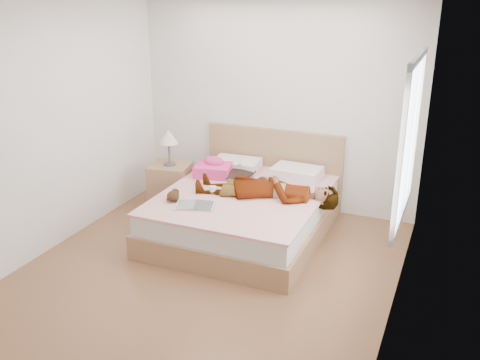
{
  "coord_description": "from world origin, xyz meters",
  "views": [
    {
      "loc": [
        2.16,
        -4.21,
        2.74
      ],
      "look_at": [
        0.0,
        0.85,
        0.7
      ],
      "focal_mm": 40.0,
      "sensor_mm": 36.0,
      "label": 1
    }
  ],
  "objects_px": {
    "phone": "(240,162)",
    "coffee_mug": "(213,190)",
    "towel": "(213,168)",
    "woman": "(267,185)",
    "nightstand": "(171,183)",
    "bed": "(246,209)",
    "plush_toy": "(173,195)",
    "magazine": "(195,206)"
  },
  "relations": [
    {
      "from": "woman",
      "to": "nightstand",
      "type": "bearing_deg",
      "value": -110.53
    },
    {
      "from": "woman",
      "to": "magazine",
      "type": "bearing_deg",
      "value": -53.37
    },
    {
      "from": "bed",
      "to": "magazine",
      "type": "bearing_deg",
      "value": -116.89
    },
    {
      "from": "bed",
      "to": "coffee_mug",
      "type": "height_order",
      "value": "bed"
    },
    {
      "from": "plush_toy",
      "to": "nightstand",
      "type": "distance_m",
      "value": 1.01
    },
    {
      "from": "towel",
      "to": "plush_toy",
      "type": "relative_size",
      "value": 2.2
    },
    {
      "from": "bed",
      "to": "towel",
      "type": "distance_m",
      "value": 0.73
    },
    {
      "from": "towel",
      "to": "coffee_mug",
      "type": "xyz_separation_m",
      "value": [
        0.26,
        -0.55,
        -0.05
      ]
    },
    {
      "from": "bed",
      "to": "plush_toy",
      "type": "xyz_separation_m",
      "value": [
        -0.61,
        -0.59,
        0.3
      ]
    },
    {
      "from": "woman",
      "to": "bed",
      "type": "bearing_deg",
      "value": -103.92
    },
    {
      "from": "plush_toy",
      "to": "magazine",
      "type": "bearing_deg",
      "value": -10.24
    },
    {
      "from": "plush_toy",
      "to": "nightstand",
      "type": "bearing_deg",
      "value": 122.34
    },
    {
      "from": "magazine",
      "to": "plush_toy",
      "type": "bearing_deg",
      "value": 169.76
    },
    {
      "from": "coffee_mug",
      "to": "plush_toy",
      "type": "height_order",
      "value": "plush_toy"
    },
    {
      "from": "bed",
      "to": "towel",
      "type": "xyz_separation_m",
      "value": [
        -0.57,
        0.32,
        0.33
      ]
    },
    {
      "from": "bed",
      "to": "magazine",
      "type": "height_order",
      "value": "bed"
    },
    {
      "from": "nightstand",
      "to": "bed",
      "type": "bearing_deg",
      "value": -11.84
    },
    {
      "from": "towel",
      "to": "magazine",
      "type": "distance_m",
      "value": 0.99
    },
    {
      "from": "woman",
      "to": "coffee_mug",
      "type": "relative_size",
      "value": 13.79
    },
    {
      "from": "phone",
      "to": "towel",
      "type": "height_order",
      "value": "towel"
    },
    {
      "from": "nightstand",
      "to": "coffee_mug",
      "type": "bearing_deg",
      "value": -29.64
    },
    {
      "from": "coffee_mug",
      "to": "plush_toy",
      "type": "bearing_deg",
      "value": -130.71
    },
    {
      "from": "magazine",
      "to": "plush_toy",
      "type": "distance_m",
      "value": 0.3
    },
    {
      "from": "woman",
      "to": "magazine",
      "type": "relative_size",
      "value": 3.33
    },
    {
      "from": "woman",
      "to": "coffee_mug",
      "type": "xyz_separation_m",
      "value": [
        -0.57,
        -0.22,
        -0.07
      ]
    },
    {
      "from": "woman",
      "to": "plush_toy",
      "type": "bearing_deg",
      "value": -66.93
    },
    {
      "from": "phone",
      "to": "magazine",
      "type": "bearing_deg",
      "value": -105.03
    },
    {
      "from": "bed",
      "to": "coffee_mug",
      "type": "distance_m",
      "value": 0.48
    },
    {
      "from": "phone",
      "to": "coffee_mug",
      "type": "relative_size",
      "value": 0.89
    },
    {
      "from": "magazine",
      "to": "nightstand",
      "type": "bearing_deg",
      "value": 132.68
    },
    {
      "from": "woman",
      "to": "plush_toy",
      "type": "relative_size",
      "value": 7.14
    },
    {
      "from": "coffee_mug",
      "to": "nightstand",
      "type": "xyz_separation_m",
      "value": [
        -0.83,
        0.47,
        -0.21
      ]
    },
    {
      "from": "woman",
      "to": "towel",
      "type": "height_order",
      "value": "towel"
    },
    {
      "from": "woman",
      "to": "towel",
      "type": "xyz_separation_m",
      "value": [
        -0.83,
        0.33,
        -0.02
      ]
    },
    {
      "from": "towel",
      "to": "magazine",
      "type": "xyz_separation_m",
      "value": [
        0.24,
        -0.96,
        -0.08
      ]
    },
    {
      "from": "nightstand",
      "to": "towel",
      "type": "bearing_deg",
      "value": 7.9
    },
    {
      "from": "phone",
      "to": "bed",
      "type": "height_order",
      "value": "bed"
    },
    {
      "from": "woman",
      "to": "plush_toy",
      "type": "xyz_separation_m",
      "value": [
        -0.87,
        -0.57,
        -0.05
      ]
    },
    {
      "from": "phone",
      "to": "magazine",
      "type": "xyz_separation_m",
      "value": [
        -0.09,
        -1.03,
        -0.19
      ]
    },
    {
      "from": "towel",
      "to": "magazine",
      "type": "bearing_deg",
      "value": -75.74
    },
    {
      "from": "towel",
      "to": "woman",
      "type": "bearing_deg",
      "value": -21.93
    },
    {
      "from": "plush_toy",
      "to": "nightstand",
      "type": "relative_size",
      "value": 0.21
    }
  ]
}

